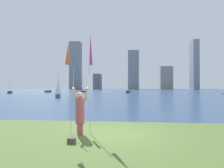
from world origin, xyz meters
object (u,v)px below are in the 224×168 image
person (80,111)px  sailboat_2 (10,92)px  sailboat_3 (128,92)px  kite_flag_left (68,56)px  bag (72,141)px  kite_flag_right (91,52)px  sailboat_5 (83,91)px  sailboat_1 (58,89)px  sailboat_4 (48,91)px

person → sailboat_2: (-30.12, 41.80, -0.59)m
sailboat_2 → sailboat_3: 31.95m
kite_flag_left → bag: size_ratio=13.99×
person → kite_flag_right: size_ratio=0.46×
person → sailboat_3: bearing=91.4°
kite_flag_left → sailboat_5: (-12.29, 52.31, -2.96)m
kite_flag_left → sailboat_2: bearing=125.1°
person → sailboat_1: bearing=115.5°
bag → sailboat_3: sailboat_3 is taller
kite_flag_right → sailboat_1: sailboat_1 is taller
sailboat_4 → bag: bearing=-65.7°
bag → sailboat_3: size_ratio=0.06×
person → kite_flag_left: 2.37m
sailboat_3 → sailboat_4: bearing=173.7°
sailboat_3 → sailboat_1: bearing=-116.9°
kite_flag_right → person: bearing=-138.6°
kite_flag_right → sailboat_3: kite_flag_right is taller
sailboat_5 → bag: bearing=-76.6°
sailboat_2 → sailboat_3: sailboat_2 is taller
kite_flag_right → sailboat_4: bearing=115.3°
kite_flag_left → sailboat_5: 53.81m
person → sailboat_4: 55.84m
kite_flag_left → sailboat_3: (1.62, 48.40, -2.91)m
bag → sailboat_5: size_ratio=0.05×
sailboat_1 → sailboat_4: size_ratio=1.10×
kite_flag_left → sailboat_4: (-23.05, 51.13, -2.93)m
kite_flag_left → sailboat_4: size_ratio=0.97×
kite_flag_right → sailboat_3: size_ratio=1.02×
kite_flag_left → kite_flag_right: (0.77, 0.79, 0.29)m
person → sailboat_1: (-10.44, 24.95, 0.56)m
person → kite_flag_right: bearing=44.2°
bag → sailboat_1: sailboat_1 is taller
bag → kite_flag_right: bearing=78.1°
kite_flag_right → sailboat_1: bearing=113.8°
sailboat_1 → sailboat_4: sailboat_1 is taller
person → sailboat_2: sailboat_2 is taller
sailboat_2 → bag: bearing=-55.0°
kite_flag_right → sailboat_5: (-13.06, 51.52, -3.25)m
sailboat_2 → person: bearing=-54.2°
person → kite_flag_left: bearing=-128.1°
sailboat_5 → sailboat_1: bearing=-85.3°
sailboat_5 → sailboat_2: bearing=-150.0°
sailboat_2 → sailboat_5: size_ratio=1.02×
kite_flag_right → bag: (-0.35, -1.67, -3.48)m
kite_flag_left → sailboat_2: sailboat_2 is taller
sailboat_3 → sailboat_5: (-13.90, 3.90, -0.05)m
sailboat_5 → kite_flag_left: bearing=-76.8°
person → sailboat_1: sailboat_1 is taller
person → sailboat_3: 47.98m
kite_flag_right → bag: 3.87m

